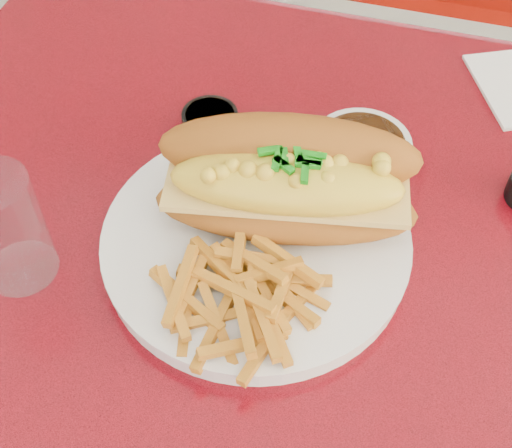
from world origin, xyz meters
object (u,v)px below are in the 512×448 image
(fork, at_px, (318,254))
(sauce_cup_left, at_px, (210,123))
(dinner_plate, at_px, (256,242))
(water_tumbler, at_px, (7,229))
(mac_hoagie, at_px, (287,180))
(gravy_ramekin, at_px, (360,159))
(diner_table, at_px, (384,348))
(booth_bench_far, at_px, (428,106))

(fork, bearing_deg, sauce_cup_left, 20.83)
(dinner_plate, xyz_separation_m, water_tumbler, (-0.21, -0.08, 0.05))
(mac_hoagie, xyz_separation_m, sauce_cup_left, (-0.11, 0.11, -0.05))
(water_tumbler, bearing_deg, mac_hoagie, 28.00)
(sauce_cup_left, bearing_deg, fork, -42.92)
(mac_hoagie, relative_size, gravy_ramekin, 2.32)
(diner_table, distance_m, dinner_plate, 0.23)
(mac_hoagie, xyz_separation_m, water_tumbler, (-0.23, -0.12, -0.01))
(fork, distance_m, sauce_cup_left, 0.21)
(dinner_plate, relative_size, water_tumbler, 3.19)
(fork, relative_size, water_tumbler, 1.30)
(diner_table, bearing_deg, mac_hoagie, 174.15)
(water_tumbler, bearing_deg, dinner_plate, 22.02)
(dinner_plate, relative_size, sauce_cup_left, 5.38)
(booth_bench_far, distance_m, fork, 0.98)
(diner_table, xyz_separation_m, fork, (-0.08, -0.03, 0.18))
(dinner_plate, height_order, water_tumbler, water_tumbler)
(diner_table, relative_size, booth_bench_far, 1.03)
(diner_table, distance_m, water_tumbler, 0.43)
(gravy_ramekin, relative_size, water_tumbler, 0.97)
(booth_bench_far, bearing_deg, fork, -95.63)
(sauce_cup_left, distance_m, water_tumbler, 0.26)
(mac_hoagie, height_order, water_tumbler, mac_hoagie)
(booth_bench_far, height_order, mac_hoagie, same)
(fork, bearing_deg, diner_table, -97.90)
(dinner_plate, xyz_separation_m, fork, (0.06, -0.00, 0.01))
(sauce_cup_left, bearing_deg, booth_bench_far, 70.94)
(diner_table, xyz_separation_m, water_tumbler, (-0.35, -0.11, 0.22))
(booth_bench_far, height_order, dinner_plate, booth_bench_far)
(dinner_plate, xyz_separation_m, sauce_cup_left, (-0.09, 0.14, 0.01))
(diner_table, relative_size, gravy_ramekin, 10.68)
(booth_bench_far, bearing_deg, water_tumbler, -110.99)
(sauce_cup_left, bearing_deg, gravy_ramekin, -7.04)
(mac_hoagie, bearing_deg, gravy_ramekin, 45.55)
(fork, xyz_separation_m, gravy_ramekin, (0.01, 0.12, 0.01))
(gravy_ramekin, distance_m, water_tumbler, 0.35)
(booth_bench_far, xyz_separation_m, water_tumbler, (-0.35, -0.92, 0.54))
(gravy_ramekin, bearing_deg, booth_bench_far, 84.48)
(fork, height_order, gravy_ramekin, gravy_ramekin)
(dinner_plate, bearing_deg, fork, -3.11)
(booth_bench_far, distance_m, gravy_ramekin, 0.88)
(fork, relative_size, gravy_ramekin, 1.34)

